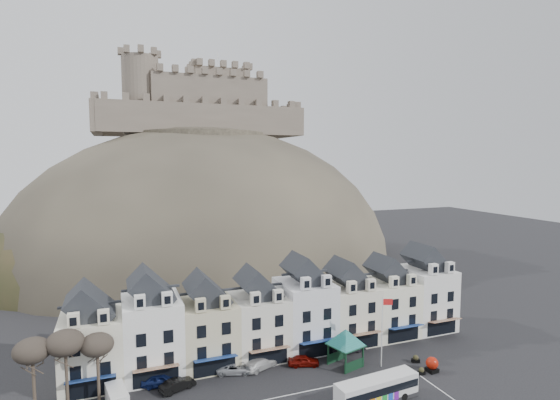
# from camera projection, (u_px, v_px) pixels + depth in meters

# --- Properties ---
(townhouse_terrace) EXTENTS (54.40, 9.35, 11.80)m
(townhouse_terrace) POSITION_uv_depth(u_px,v_px,m) (283.00, 312.00, 59.31)
(townhouse_terrace) COLOR white
(townhouse_terrace) RESTS_ON ground
(castle_hill) EXTENTS (100.00, 76.00, 68.00)m
(castle_hill) POSITION_uv_depth(u_px,v_px,m) (210.00, 263.00, 109.44)
(castle_hill) COLOR #353029
(castle_hill) RESTS_ON ground
(castle) EXTENTS (50.20, 22.20, 22.00)m
(castle) POSITION_uv_depth(u_px,v_px,m) (199.00, 104.00, 111.88)
(castle) COLOR #665A4E
(castle) RESTS_ON ground
(tree_left_far) EXTENTS (3.61, 3.61, 8.24)m
(tree_left_far) POSITION_uv_depth(u_px,v_px,m) (32.00, 351.00, 43.68)
(tree_left_far) COLOR #3A2C25
(tree_left_far) RESTS_ON ground
(tree_left_mid) EXTENTS (3.78, 3.78, 8.64)m
(tree_left_mid) POSITION_uv_depth(u_px,v_px,m) (65.00, 343.00, 44.72)
(tree_left_mid) COLOR #3A2C25
(tree_left_mid) RESTS_ON ground
(tree_left_near) EXTENTS (3.43, 3.43, 7.84)m
(tree_left_near) POSITION_uv_depth(u_px,v_px,m) (97.00, 345.00, 45.86)
(tree_left_near) COLOR #3A2C25
(tree_left_near) RESTS_ON ground
(bus) EXTENTS (9.85, 3.09, 2.74)m
(bus) POSITION_uv_depth(u_px,v_px,m) (377.00, 389.00, 46.81)
(bus) COLOR #262628
(bus) RESTS_ON ground
(bus_shelter) EXTENTS (7.23, 7.23, 4.77)m
(bus_shelter) POSITION_uv_depth(u_px,v_px,m) (346.00, 337.00, 54.88)
(bus_shelter) COLOR black
(bus_shelter) RESTS_ON ground
(red_buoy) EXTENTS (1.50, 1.50, 1.85)m
(red_buoy) POSITION_uv_depth(u_px,v_px,m) (432.00, 364.00, 53.57)
(red_buoy) COLOR black
(red_buoy) RESTS_ON ground
(flagpole) EXTENTS (1.23, 0.53, 9.03)m
(flagpole) POSITION_uv_depth(u_px,v_px,m) (383.00, 327.00, 54.54)
(flagpole) COLOR silver
(flagpole) RESTS_ON ground
(white_van) EXTENTS (2.49, 4.43, 1.91)m
(white_van) POSITION_uv_depth(u_px,v_px,m) (117.00, 398.00, 46.09)
(white_van) COLOR white
(white_van) RESTS_ON ground
(planter_west) EXTENTS (1.11, 0.80, 1.00)m
(planter_west) POSITION_uv_depth(u_px,v_px,m) (416.00, 359.00, 56.03)
(planter_west) COLOR black
(planter_west) RESTS_ON ground
(planter_east) EXTENTS (0.94, 0.63, 0.90)m
(planter_east) POSITION_uv_depth(u_px,v_px,m) (421.00, 371.00, 52.89)
(planter_east) COLOR black
(planter_east) RESTS_ON ground
(car_navy) EXTENTS (4.86, 2.96, 1.55)m
(car_navy) POSITION_uv_depth(u_px,v_px,m) (162.00, 380.00, 50.15)
(car_navy) COLOR #0D1743
(car_navy) RESTS_ON ground
(car_black) EXTENTS (4.36, 2.82, 1.36)m
(car_black) POSITION_uv_depth(u_px,v_px,m) (178.00, 385.00, 49.28)
(car_black) COLOR black
(car_black) RESTS_ON ground
(car_silver) EXTENTS (4.79, 3.20, 1.24)m
(car_silver) POSITION_uv_depth(u_px,v_px,m) (235.00, 368.00, 53.25)
(car_silver) COLOR #B0B2B8
(car_silver) RESTS_ON ground
(car_white) EXTENTS (5.24, 3.72, 1.41)m
(car_white) POSITION_uv_depth(u_px,v_px,m) (261.00, 363.00, 54.44)
(car_white) COLOR silver
(car_white) RESTS_ON ground
(car_maroon) EXTENTS (4.26, 2.72, 1.35)m
(car_maroon) POSITION_uv_depth(u_px,v_px,m) (304.00, 361.00, 55.13)
(car_maroon) COLOR #5F0A05
(car_maroon) RESTS_ON ground
(car_charcoal) EXTENTS (4.98, 2.27, 1.59)m
(car_charcoal) POSITION_uv_depth(u_px,v_px,m) (348.00, 347.00, 58.87)
(car_charcoal) COLOR black
(car_charcoal) RESTS_ON ground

